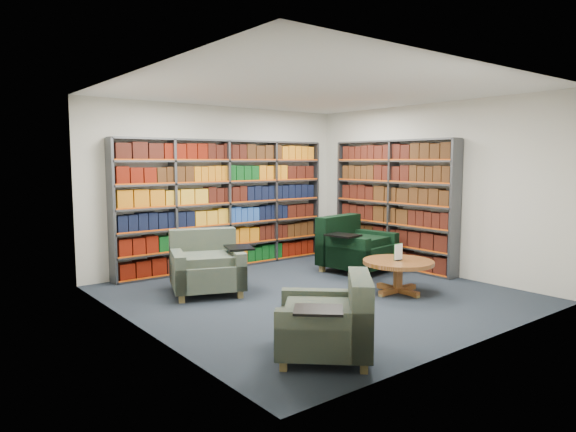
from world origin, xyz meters
TOP-DOWN VIEW (x-y plane):
  - room_shell at (0.00, 0.00)m, footprint 5.02×5.02m
  - bookshelf_back at (0.00, 2.34)m, footprint 4.00×0.28m
  - bookshelf_right at (2.34, 0.60)m, footprint 0.28×2.50m
  - chair_teal_left at (-1.12, 1.06)m, footprint 1.28×1.23m
  - chair_green_right at (1.52, 0.77)m, footprint 1.28×1.16m
  - chair_teal_front at (-1.39, -1.86)m, footprint 1.22×1.22m
  - coffee_table at (0.97, -0.68)m, footprint 0.99×0.99m

SIDE VIEW (x-z plane):
  - chair_teal_front at x=-1.39m, z-range -0.08..0.71m
  - chair_teal_left at x=-1.12m, z-range -0.08..0.79m
  - chair_green_right at x=1.52m, z-range -0.09..0.83m
  - coffee_table at x=0.97m, z-range 0.02..0.72m
  - bookshelf_back at x=0.00m, z-range 0.00..2.20m
  - bookshelf_right at x=2.34m, z-range 0.00..2.20m
  - room_shell at x=0.00m, z-range -0.01..2.81m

